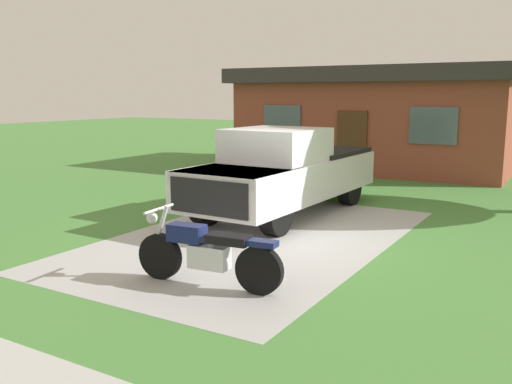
% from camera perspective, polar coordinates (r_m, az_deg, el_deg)
% --- Properties ---
extents(ground_plane, '(80.00, 80.00, 0.00)m').
position_cam_1_polar(ground_plane, '(10.25, 0.10, -4.72)').
color(ground_plane, '#48813A').
extents(driveway_pad, '(4.59, 7.62, 0.01)m').
position_cam_1_polar(driveway_pad, '(10.24, 0.10, -4.70)').
color(driveway_pad, '#ABABAB').
rests_on(driveway_pad, ground).
extents(motorcycle, '(2.21, 0.70, 1.09)m').
position_cam_1_polar(motorcycle, '(7.63, -5.12, -6.25)').
color(motorcycle, black).
rests_on(motorcycle, ground).
extents(pickup_truck, '(2.16, 5.68, 1.90)m').
position_cam_1_polar(pickup_truck, '(12.20, 3.12, 2.22)').
color(pickup_truck, black).
rests_on(pickup_truck, ground).
extents(neighbor_house, '(9.60, 5.60, 3.50)m').
position_cam_1_polar(neighbor_house, '(20.35, 12.43, 7.49)').
color(neighbor_house, brown).
rests_on(neighbor_house, ground).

